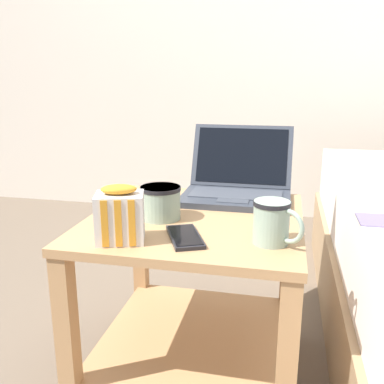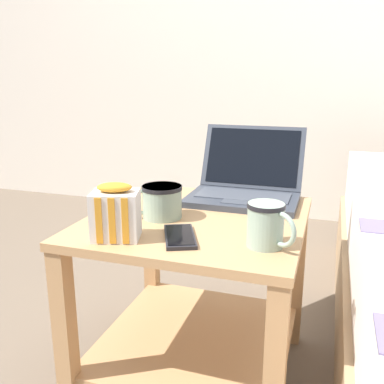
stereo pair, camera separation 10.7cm
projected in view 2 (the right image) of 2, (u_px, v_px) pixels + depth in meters
The scene contains 8 objects.
ground_plane at pixel (197, 374), 1.27m from camera, with size 8.00×8.00×0.00m, color brown.
back_wall at pixel (284, 6), 2.44m from camera, with size 8.00×0.05×2.50m.
bedside_table at pixel (197, 277), 1.19m from camera, with size 0.56×0.58×0.49m.
laptop at pixel (246, 185), 1.31m from camera, with size 0.32×0.30×0.21m.
mug_front_left at pixel (161, 200), 1.13m from camera, with size 0.14×0.11×0.09m.
mug_front_right at pixel (267, 223), 0.93m from camera, with size 0.11×0.09×0.10m.
snack_bag at pixel (116, 213), 0.98m from camera, with size 0.13×0.11×0.13m.
cell_phone at pixel (180, 236), 0.99m from camera, with size 0.12×0.16×0.01m.
Camera 2 is at (0.33, -1.04, 0.86)m, focal length 40.00 mm.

